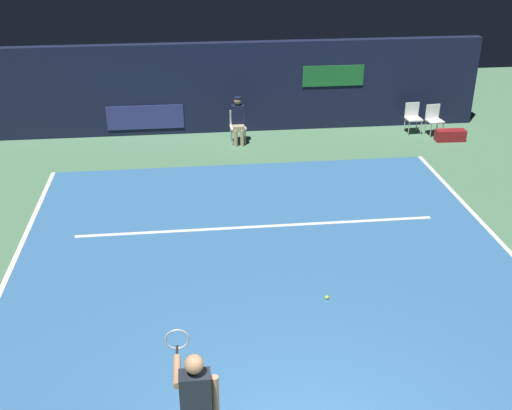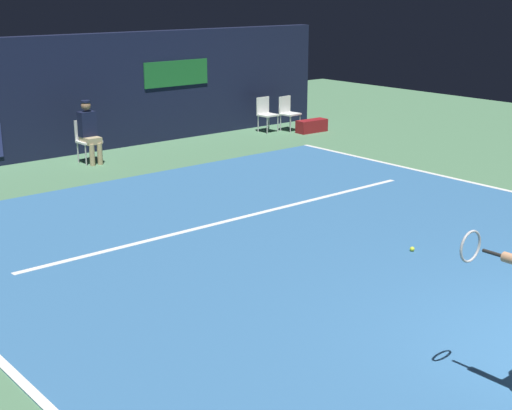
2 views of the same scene
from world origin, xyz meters
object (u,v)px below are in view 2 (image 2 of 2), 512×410
object	(u,v)px
courtside_chair_far	(266,112)
equipment_bag	(312,126)
courtside_chair_near	(288,111)
line_judge_on_chair	(89,131)
tennis_ball	(412,249)

from	to	relation	value
courtside_chair_far	equipment_bag	world-z (taller)	courtside_chair_far
courtside_chair_near	equipment_bag	distance (m)	0.73
line_judge_on_chair	courtside_chair_far	bearing A→B (deg)	3.43
tennis_ball	line_judge_on_chair	bearing A→B (deg)	96.06
line_judge_on_chair	courtside_chair_far	xyz separation A→B (m)	(5.16, 0.31, -0.18)
line_judge_on_chair	equipment_bag	world-z (taller)	line_judge_on_chair
line_judge_on_chair	courtside_chair_far	size ratio (longest dim) A/B	1.50
courtside_chair_far	tennis_ball	bearing A→B (deg)	-117.95
courtside_chair_far	tennis_ball	xyz separation A→B (m)	(-4.33, -8.16, -0.46)
courtside_chair_near	tennis_ball	size ratio (longest dim) A/B	12.94
courtside_chair_far	equipment_bag	bearing A→B (deg)	-43.16
tennis_ball	courtside_chair_far	bearing A→B (deg)	62.05
equipment_bag	courtside_chair_far	bearing A→B (deg)	139.27
tennis_ball	equipment_bag	bearing A→B (deg)	54.80
equipment_bag	line_judge_on_chair	bearing A→B (deg)	177.73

